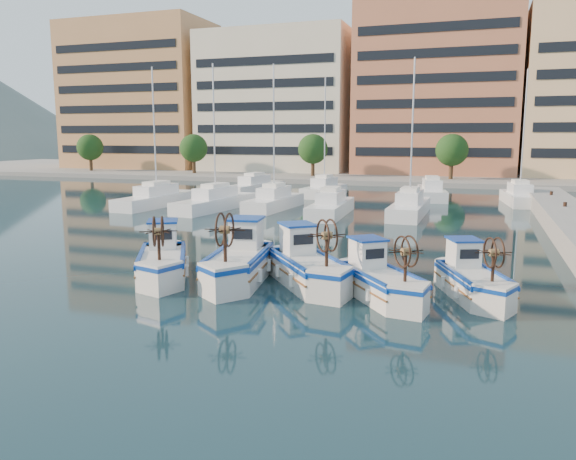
% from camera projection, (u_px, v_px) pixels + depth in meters
% --- Properties ---
extents(ground, '(300.00, 300.00, 0.00)m').
position_uv_depth(ground, '(271.00, 290.00, 21.70)').
color(ground, '#17323C').
rests_on(ground, ground).
extents(waterfront, '(180.00, 40.00, 25.60)m').
position_uv_depth(waterfront, '(498.00, 98.00, 77.64)').
color(waterfront, gray).
rests_on(waterfront, ground).
extents(yacht_marina, '(38.56, 23.78, 11.50)m').
position_uv_depth(yacht_marina, '(346.00, 199.00, 48.71)').
color(yacht_marina, white).
rests_on(yacht_marina, ground).
extents(fishing_boat_a, '(3.76, 4.78, 2.89)m').
position_uv_depth(fishing_boat_a, '(162.00, 259.00, 23.64)').
color(fishing_boat_a, silver).
rests_on(fishing_boat_a, ground).
extents(fishing_boat_b, '(2.78, 5.14, 3.12)m').
position_uv_depth(fishing_boat_b, '(240.00, 260.00, 23.08)').
color(fishing_boat_b, silver).
rests_on(fishing_boat_b, ground).
extents(fishing_boat_c, '(4.29, 4.75, 2.96)m').
position_uv_depth(fishing_boat_c, '(307.00, 265.00, 22.43)').
color(fishing_boat_c, silver).
rests_on(fishing_boat_c, ground).
extents(fishing_boat_d, '(3.84, 4.26, 2.65)m').
position_uv_depth(fishing_boat_d, '(379.00, 279.00, 20.58)').
color(fishing_boat_d, silver).
rests_on(fishing_boat_d, ground).
extents(fishing_boat_e, '(3.02, 4.26, 2.57)m').
position_uv_depth(fishing_boat_e, '(472.00, 278.00, 20.76)').
color(fishing_boat_e, silver).
rests_on(fishing_boat_e, ground).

